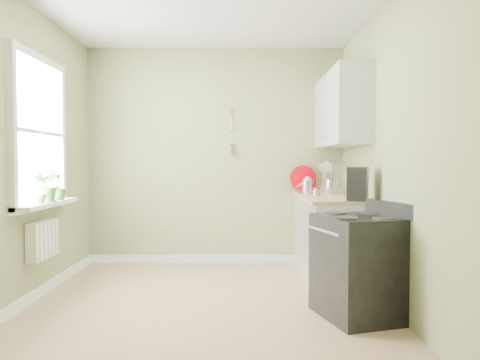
{
  "coord_description": "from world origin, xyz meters",
  "views": [
    {
      "loc": [
        0.29,
        -4.09,
        1.27
      ],
      "look_at": [
        0.3,
        0.55,
        1.1
      ],
      "focal_mm": 35.0,
      "sensor_mm": 36.0,
      "label": 1
    }
  ],
  "objects_px": {
    "stove": "(359,266)",
    "kettle": "(307,185)",
    "stand_mixer": "(330,179)",
    "coffee_maker": "(358,185)"
  },
  "relations": [
    {
      "from": "stove",
      "to": "kettle",
      "type": "xyz_separation_m",
      "value": [
        -0.19,
        1.62,
        0.58
      ]
    },
    {
      "from": "stove",
      "to": "kettle",
      "type": "height_order",
      "value": "kettle"
    },
    {
      "from": "stand_mixer",
      "to": "coffee_maker",
      "type": "relative_size",
      "value": 1.24
    },
    {
      "from": "stand_mixer",
      "to": "kettle",
      "type": "xyz_separation_m",
      "value": [
        -0.25,
        0.08,
        -0.07
      ]
    },
    {
      "from": "kettle",
      "to": "stand_mixer",
      "type": "bearing_deg",
      "value": -16.8
    },
    {
      "from": "stand_mixer",
      "to": "kettle",
      "type": "relative_size",
      "value": 2.01
    },
    {
      "from": "stove",
      "to": "coffee_maker",
      "type": "distance_m",
      "value": 0.88
    },
    {
      "from": "kettle",
      "to": "coffee_maker",
      "type": "height_order",
      "value": "coffee_maker"
    },
    {
      "from": "stove",
      "to": "coffee_maker",
      "type": "relative_size",
      "value": 2.99
    },
    {
      "from": "stand_mixer",
      "to": "kettle",
      "type": "bearing_deg",
      "value": 163.2
    }
  ]
}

